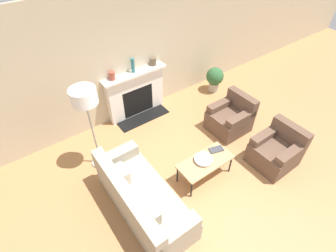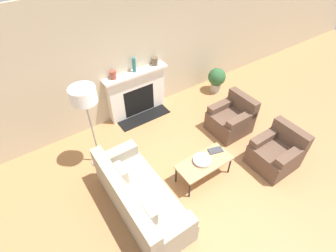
{
  "view_description": "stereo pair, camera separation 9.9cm",
  "coord_description": "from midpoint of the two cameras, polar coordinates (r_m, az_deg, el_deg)",
  "views": [
    {
      "loc": [
        -2.35,
        -1.91,
        4.14
      ],
      "look_at": [
        0.03,
        1.39,
        0.45
      ],
      "focal_mm": 28.0,
      "sensor_mm": 36.0,
      "label": 1
    },
    {
      "loc": [
        -2.27,
        -1.96,
        4.14
      ],
      "look_at": [
        0.03,
        1.39,
        0.45
      ],
      "focal_mm": 28.0,
      "sensor_mm": 36.0,
      "label": 2
    }
  ],
  "objects": [
    {
      "name": "coffee_table",
      "position": [
        4.91,
        8.46,
        -7.99
      ],
      "size": [
        1.05,
        0.49,
        0.44
      ],
      "color": "tan",
      "rests_on": "ground_plane"
    },
    {
      "name": "wall_back",
      "position": [
        5.91,
        -7.79,
        14.74
      ],
      "size": [
        18.0,
        0.06,
        2.9
      ],
      "color": "#BCAD8E",
      "rests_on": "ground_plane"
    },
    {
      "name": "armchair_near",
      "position": [
        5.58,
        23.0,
        -5.34
      ],
      "size": [
        0.83,
        0.77,
        0.84
      ],
      "rotation": [
        0.0,
        0.0,
        -1.57
      ],
      "color": "brown",
      "rests_on": "ground_plane"
    },
    {
      "name": "mantel_vase_left",
      "position": [
        5.74,
        -11.38,
        10.84
      ],
      "size": [
        0.13,
        0.13,
        0.19
      ],
      "color": "brown",
      "rests_on": "fireplace"
    },
    {
      "name": "mantel_vase_center_right",
      "position": [
        6.15,
        -2.44,
        13.87
      ],
      "size": [
        0.14,
        0.14,
        0.18
      ],
      "color": "brown",
      "rests_on": "fireplace"
    },
    {
      "name": "ground_plane",
      "position": [
        5.12,
        9.3,
        -12.57
      ],
      "size": [
        18.0,
        18.0,
        0.0
      ],
      "primitive_type": "plane",
      "color": "#A87547"
    },
    {
      "name": "book",
      "position": [
        5.09,
        10.85,
        -5.23
      ],
      "size": [
        0.3,
        0.22,
        0.02
      ],
      "rotation": [
        0.0,
        0.0,
        -0.29
      ],
      "color": "#38383D",
      "rests_on": "coffee_table"
    },
    {
      "name": "couch",
      "position": [
        4.55,
        -5.65,
        -15.33
      ],
      "size": [
        0.84,
        1.99,
        0.84
      ],
      "rotation": [
        0.0,
        0.0,
        1.57
      ],
      "color": "#9E937F",
      "rests_on": "ground_plane"
    },
    {
      "name": "fireplace",
      "position": [
        6.27,
        -6.28,
        7.02
      ],
      "size": [
        1.54,
        0.59,
        1.14
      ],
      "color": "silver",
      "rests_on": "ground_plane"
    },
    {
      "name": "floor_lamp",
      "position": [
        4.58,
        -17.09,
        5.2
      ],
      "size": [
        0.45,
        0.45,
        1.78
      ],
      "color": "gray",
      "rests_on": "ground_plane"
    },
    {
      "name": "bowl",
      "position": [
        4.85,
        8.03,
        -7.32
      ],
      "size": [
        0.34,
        0.34,
        0.06
      ],
      "color": "silver",
      "rests_on": "coffee_table"
    },
    {
      "name": "potted_plant",
      "position": [
        7.22,
        10.95,
        10.15
      ],
      "size": [
        0.47,
        0.47,
        0.68
      ],
      "color": "#B2A899",
      "rests_on": "ground_plane"
    },
    {
      "name": "mantel_vase_center_left",
      "position": [
        5.88,
        -6.91,
        13.05
      ],
      "size": [
        0.08,
        0.08,
        0.33
      ],
      "color": "#28666B",
      "rests_on": "fireplace"
    },
    {
      "name": "armchair_far",
      "position": [
        6.06,
        14.07,
        1.55
      ],
      "size": [
        0.83,
        0.77,
        0.84
      ],
      "rotation": [
        0.0,
        0.0,
        -1.57
      ],
      "color": "brown",
      "rests_on": "ground_plane"
    }
  ]
}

